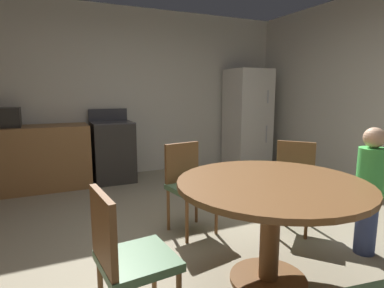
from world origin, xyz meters
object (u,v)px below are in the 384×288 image
(chair_northeast, at_px, (293,179))
(person_child, at_px, (369,188))
(chair_north, at_px, (188,181))
(chair_west, at_px, (126,255))
(microwave, at_px, (2,118))
(dining_table, at_px, (271,202))
(refrigerator, at_px, (247,119))
(oven_range, at_px, (113,151))

(chair_northeast, bearing_deg, person_child, 66.12)
(chair_north, bearing_deg, chair_west, -46.83)
(microwave, relative_size, dining_table, 0.33)
(refrigerator, height_order, dining_table, refrigerator)
(oven_range, xyz_separation_m, microwave, (-1.43, -0.00, 0.56))
(microwave, bearing_deg, chair_west, -75.01)
(oven_range, height_order, refrigerator, refrigerator)
(chair_north, distance_m, person_child, 1.59)
(chair_west, xyz_separation_m, person_child, (2.08, 0.10, 0.08))
(chair_north, xyz_separation_m, chair_northeast, (0.99, -0.37, 0.00))
(microwave, distance_m, chair_north, 2.80)
(dining_table, bearing_deg, chair_northeast, 39.68)
(chair_north, xyz_separation_m, person_child, (1.19, -1.06, 0.08))
(oven_range, bearing_deg, chair_west, -99.62)
(dining_table, xyz_separation_m, chair_north, (-0.17, 1.05, -0.11))
(refrigerator, height_order, chair_north, refrigerator)
(refrigerator, bearing_deg, chair_west, -132.82)
(refrigerator, xyz_separation_m, dining_table, (-1.92, -3.11, -0.27))
(chair_west, distance_m, person_child, 2.08)
(chair_northeast, xyz_separation_m, person_child, (0.19, -0.69, 0.08))
(chair_northeast, bearing_deg, refrigerator, -153.98)
(refrigerator, distance_m, person_child, 3.26)
(refrigerator, distance_m, dining_table, 3.66)
(refrigerator, bearing_deg, microwave, 179.25)
(refrigerator, relative_size, chair_northeast, 2.02)
(chair_west, bearing_deg, person_child, -2.98)
(chair_north, bearing_deg, oven_range, 179.65)
(dining_table, distance_m, chair_northeast, 1.07)
(microwave, bearing_deg, refrigerator, -0.75)
(microwave, bearing_deg, chair_north, -50.08)
(dining_table, relative_size, chair_northeast, 1.53)
(oven_range, distance_m, dining_table, 3.21)
(chair_west, relative_size, person_child, 0.80)
(dining_table, bearing_deg, person_child, -0.42)
(oven_range, relative_size, person_child, 1.01)
(oven_range, bearing_deg, chair_northeast, -61.84)
(chair_west, height_order, chair_northeast, same)
(chair_west, bearing_deg, microwave, 99.30)
(oven_range, distance_m, chair_west, 3.32)
(person_child, bearing_deg, dining_table, 0.00)
(refrigerator, bearing_deg, oven_range, 178.73)
(dining_table, distance_m, person_child, 1.02)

